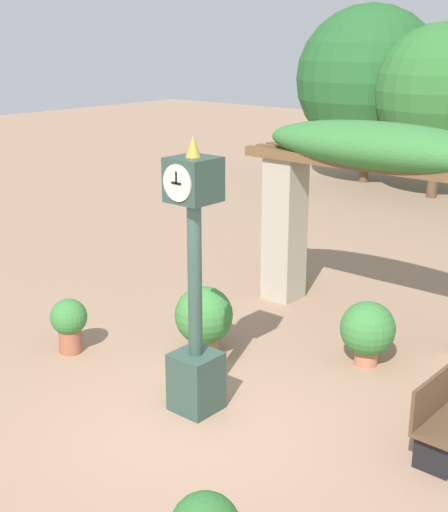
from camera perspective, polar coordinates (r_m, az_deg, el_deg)
name	(u,v)px	position (r m, az deg, el deg)	size (l,w,h in m)	color
ground_plane	(198,422)	(8.38, -2.12, -13.12)	(60.00, 60.00, 0.00)	#9E7A60
pedestal_clock	(195,299)	(8.06, -2.33, -3.45)	(0.50, 0.53, 3.23)	#2D473D
pergola	(379,178)	(10.61, 12.33, 6.08)	(4.47, 1.14, 3.06)	#A89E89
potted_plant_near_right	(204,317)	(9.77, -1.62, -4.93)	(0.80, 0.80, 0.98)	#B26B4C
potted_plant_far_left	(69,322)	(10.09, -12.29, -5.16)	(0.51, 0.51, 0.78)	#9E563D
potted_plant_far_right	(368,330)	(9.68, 11.42, -5.83)	(0.74, 0.74, 0.88)	#B26B4C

